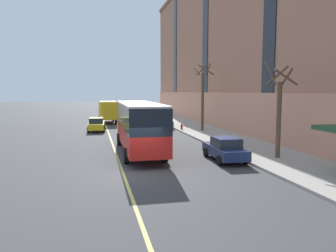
% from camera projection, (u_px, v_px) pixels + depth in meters
% --- Properties ---
extents(ground_plane, '(260.00, 260.00, 0.00)m').
position_uv_depth(ground_plane, '(142.00, 174.00, 18.12)').
color(ground_plane, '#424244').
extents(sidewalk, '(5.38, 160.00, 0.15)m').
position_uv_depth(sidewalk, '(270.00, 155.00, 23.12)').
color(sidewalk, '#ADA89E').
rests_on(sidewalk, ground).
extents(city_bus, '(2.88, 11.36, 3.69)m').
position_uv_depth(city_bus, '(139.00, 124.00, 23.95)').
color(city_bus, red).
rests_on(city_bus, ground).
extents(parked_car_green_1, '(1.91, 4.59, 1.56)m').
position_uv_depth(parked_car_green_1, '(163.00, 122.00, 40.55)').
color(parked_car_green_1, '#23603D').
rests_on(parked_car_green_1, ground).
extents(parked_car_navy_3, '(2.00, 4.40, 1.56)m').
position_uv_depth(parked_car_navy_3, '(225.00, 149.00, 21.41)').
color(parked_car_navy_3, navy).
rests_on(parked_car_navy_3, ground).
extents(box_truck, '(2.54, 6.81, 3.12)m').
position_uv_depth(box_truck, '(107.00, 111.00, 46.37)').
color(box_truck, gold).
rests_on(box_truck, ground).
extents(taxi_cab, '(2.03, 4.59, 1.56)m').
position_uv_depth(taxi_cab, '(96.00, 124.00, 37.17)').
color(taxi_cab, yellow).
rests_on(taxi_cab, ground).
extents(street_tree_mid_block, '(1.79, 1.83, 6.38)m').
position_uv_depth(street_tree_mid_block, '(279.00, 110.00, 21.45)').
color(street_tree_mid_block, brown).
rests_on(street_tree_mid_block, sidewalk).
extents(street_tree_far_uptown, '(1.88, 1.93, 7.55)m').
position_uv_depth(street_tree_far_uptown, '(203.00, 96.00, 36.43)').
color(street_tree_far_uptown, brown).
rests_on(street_tree_far_uptown, sidewalk).
extents(fire_hydrant, '(0.42, 0.24, 0.72)m').
position_uv_depth(fire_hydrant, '(182.00, 126.00, 37.90)').
color(fire_hydrant, red).
rests_on(fire_hydrant, sidewalk).
extents(lane_centerline, '(0.16, 140.00, 0.01)m').
position_uv_depth(lane_centerline, '(119.00, 163.00, 20.80)').
color(lane_centerline, '#E0D66B').
rests_on(lane_centerline, ground).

